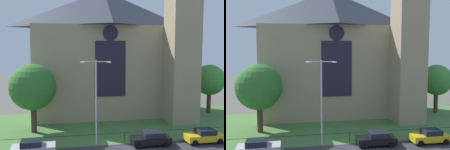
% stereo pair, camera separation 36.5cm
% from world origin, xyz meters
% --- Properties ---
extents(ground, '(160.00, 160.00, 0.00)m').
position_xyz_m(ground, '(0.00, 10.00, 0.00)').
color(ground, '#56544C').
extents(grass_verge, '(120.00, 20.00, 0.01)m').
position_xyz_m(grass_verge, '(0.00, 8.00, 0.00)').
color(grass_verge, '#477538').
rests_on(grass_verge, ground).
extents(church_building, '(23.20, 16.20, 26.00)m').
position_xyz_m(church_building, '(1.42, 16.77, 10.27)').
color(church_building, tan).
rests_on(church_building, ground).
extents(iron_railing, '(35.95, 0.07, 1.13)m').
position_xyz_m(iron_railing, '(0.65, 2.50, 0.99)').
color(iron_railing, black).
rests_on(iron_railing, ground).
extents(tree_left_near, '(5.78, 5.78, 8.66)m').
position_xyz_m(tree_left_near, '(-9.76, 8.12, 5.73)').
color(tree_left_near, '#423021').
rests_on(tree_left_near, ground).
extents(tree_right_far, '(5.04, 5.04, 8.03)m').
position_xyz_m(tree_right_far, '(17.71, 13.66, 5.46)').
color(tree_right_far, '#4C3823').
rests_on(tree_right_far, ground).
extents(streetlamp_near, '(3.37, 0.26, 9.30)m').
position_xyz_m(streetlamp_near, '(-2.51, 2.40, 5.82)').
color(streetlamp_near, '#B2B2B7').
rests_on(streetlamp_near, ground).
extents(parked_car_silver, '(4.25, 2.12, 1.51)m').
position_xyz_m(parked_car_silver, '(-8.99, 0.68, 0.74)').
color(parked_car_silver, '#B7B7BC').
rests_on(parked_car_silver, ground).
extents(parked_car_black, '(4.25, 2.11, 1.51)m').
position_xyz_m(parked_car_black, '(3.33, 1.09, 0.74)').
color(parked_car_black, black).
rests_on(parked_car_black, ground).
extents(parked_car_yellow, '(4.22, 2.06, 1.51)m').
position_xyz_m(parked_car_yellow, '(9.48, 0.90, 0.74)').
color(parked_car_yellow, gold).
rests_on(parked_car_yellow, ground).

